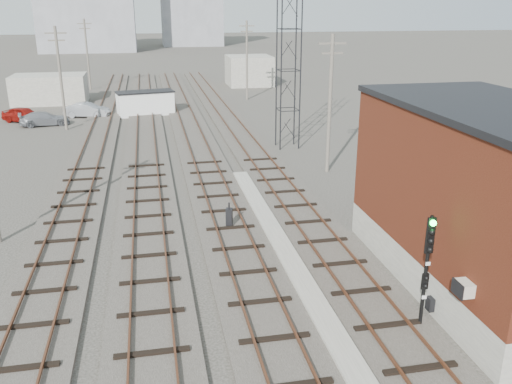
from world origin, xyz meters
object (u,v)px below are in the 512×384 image
object	(u,v)px
switch_stand	(229,218)
site_trailer	(145,103)
car_red	(24,115)
car_silver	(87,110)
car_grey	(44,119)
signal_mast	(427,264)

from	to	relation	value
switch_stand	site_trailer	size ratio (longest dim) A/B	0.22
switch_stand	car_red	size ratio (longest dim) A/B	0.31
switch_stand	car_silver	world-z (taller)	switch_stand
site_trailer	car_red	size ratio (longest dim) A/B	1.43
site_trailer	car_grey	size ratio (longest dim) A/B	1.37
signal_mast	switch_stand	distance (m)	11.44
switch_stand	site_trailer	xyz separation A→B (m)	(-3.88, 31.42, 0.58)
signal_mast	car_silver	size ratio (longest dim) A/B	0.97
car_grey	car_silver	bearing A→B (deg)	-58.28
switch_stand	car_red	bearing A→B (deg)	136.17
signal_mast	switch_stand	world-z (taller)	signal_mast
car_red	car_silver	size ratio (longest dim) A/B	0.98
site_trailer	car_red	world-z (taller)	site_trailer
signal_mast	switch_stand	size ratio (longest dim) A/B	3.15
car_red	car_silver	world-z (taller)	car_red
car_silver	signal_mast	bearing A→B (deg)	-146.80
signal_mast	site_trailer	xyz separation A→B (m)	(-9.09, 41.43, -1.29)
site_trailer	car_red	xyz separation A→B (m)	(-11.50, -1.51, -0.49)
switch_stand	car_red	distance (m)	33.64
switch_stand	site_trailer	bearing A→B (deg)	115.99
switch_stand	car_grey	xyz separation A→B (m)	(-13.20, 27.92, 0.01)
switch_stand	car_silver	xyz separation A→B (m)	(-9.66, 31.28, 0.09)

